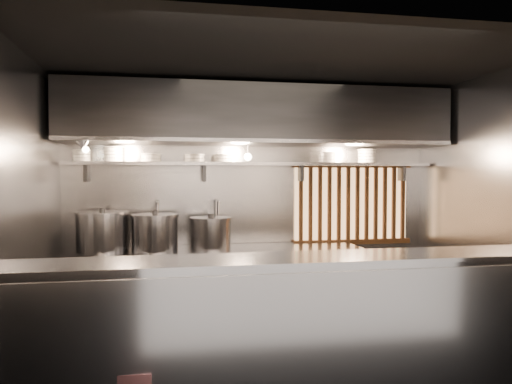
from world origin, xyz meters
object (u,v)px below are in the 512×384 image
object	(u,v)px
pendant_bulb	(248,157)
stock_pot_mid	(155,232)
heat_lamp	(83,144)
stock_pot_right	(211,233)
stock_pot_left	(102,231)

from	to	relation	value
pendant_bulb	stock_pot_mid	size ratio (longest dim) A/B	0.28
heat_lamp	stock_pot_right	xyz separation A→B (m)	(1.35, 0.26, -0.98)
heat_lamp	stock_pot_left	distance (m)	1.01
pendant_bulb	stock_pot_left	world-z (taller)	pendant_bulb
pendant_bulb	stock_pot_right	world-z (taller)	pendant_bulb
heat_lamp	pendant_bulb	bearing A→B (deg)	11.00
heat_lamp	stock_pot_right	distance (m)	1.69
heat_lamp	pendant_bulb	size ratio (longest dim) A/B	1.87
pendant_bulb	stock_pot_right	xyz separation A→B (m)	(-0.45, -0.09, -0.88)
stock_pot_left	stock_pot_right	bearing A→B (deg)	-2.41
stock_pot_left	stock_pot_mid	distance (m)	0.58
stock_pot_left	stock_pot_right	world-z (taller)	stock_pot_left
stock_pot_left	stock_pot_mid	size ratio (longest dim) A/B	0.91
stock_pot_left	pendant_bulb	bearing A→B (deg)	1.31
heat_lamp	stock_pot_mid	bearing A→B (deg)	18.40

